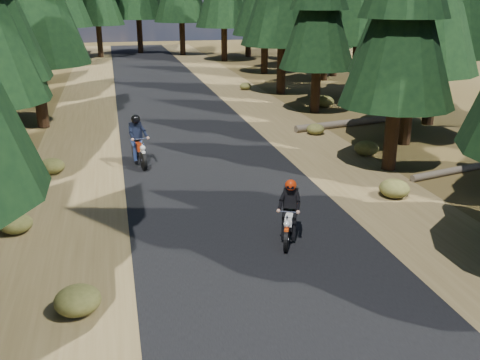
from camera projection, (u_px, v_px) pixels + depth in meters
name	position (u px, v px, depth m)	size (l,w,h in m)	color
ground	(254.00, 241.00, 13.27)	(120.00, 120.00, 0.00)	#473719
road	(216.00, 177.00, 17.86)	(6.00, 100.00, 0.01)	black
shoulder_l	(73.00, 188.00, 16.86)	(3.20, 100.00, 0.01)	brown
shoulder_r	(344.00, 168.00, 18.87)	(3.20, 100.00, 0.01)	brown
log_near	(349.00, 123.00, 24.73)	(0.32, 0.32, 5.67)	#4C4233
log_far	(454.00, 170.00, 18.19)	(0.24, 0.24, 3.76)	#4C4233
understory_shrubs	(243.00, 150.00, 19.99)	(16.42, 30.02, 0.63)	#474C1E
rider_lead	(289.00, 222.00, 13.10)	(1.19, 1.81, 1.56)	silver
rider_follow	(139.00, 149.00, 18.94)	(0.94, 2.09, 1.80)	maroon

